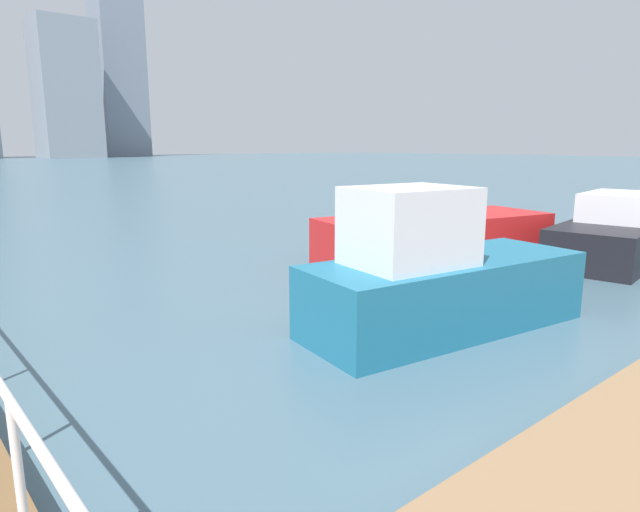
{
  "coord_description": "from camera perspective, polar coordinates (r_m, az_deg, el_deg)",
  "views": [
    {
      "loc": [
        -3.69,
        10.35,
        2.96
      ],
      "look_at": [
        0.37,
        15.16,
        1.68
      ],
      "focal_mm": 30.77,
      "sensor_mm": 36.0,
      "label": 1
    }
  ],
  "objects": [
    {
      "name": "dock_piling_1",
      "position": [
        10.24,
        12.97,
        -1.22
      ],
      "size": [
        0.3,
        0.3,
        1.52
      ],
      "primitive_type": "cylinder",
      "color": "#473826",
      "rests_on": "ground_plane"
    },
    {
      "name": "skyline_tower_4",
      "position": [
        141.74,
        -24.92,
        15.41
      ],
      "size": [
        12.82,
        11.02,
        30.34
      ],
      "primitive_type": "cube",
      "rotation": [
        0.0,
        0.0,
        0.03
      ],
      "color": "#8C939E",
      "rests_on": "ground_plane"
    },
    {
      "name": "moored_boat_0",
      "position": [
        17.1,
        29.0,
        2.25
      ],
      "size": [
        7.66,
        3.16,
        1.74
      ],
      "color": "black",
      "rests_on": "ground_plane"
    },
    {
      "name": "moored_boat_4",
      "position": [
        8.98,
        12.1,
        -2.36
      ],
      "size": [
        5.02,
        2.41,
        2.34
      ],
      "color": "#1E6B8C",
      "rests_on": "ground_plane"
    },
    {
      "name": "ground_plane",
      "position": [
        10.75,
        -18.5,
        -5.11
      ],
      "size": [
        300.0,
        300.0,
        0.0
      ],
      "primitive_type": "plane",
      "color": "#476675"
    },
    {
      "name": "moored_boat_1",
      "position": [
        14.27,
        11.4,
        2.41
      ],
      "size": [
        6.49,
        3.46,
        1.96
      ],
      "color": "red",
      "rests_on": "ground_plane"
    },
    {
      "name": "skyline_tower_5",
      "position": [
        161.13,
        -20.28,
        18.95
      ],
      "size": [
        11.35,
        10.7,
        51.51
      ],
      "primitive_type": "cube",
      "rotation": [
        0.0,
        0.0,
        -0.01
      ],
      "color": "gray",
      "rests_on": "ground_plane"
    }
  ]
}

